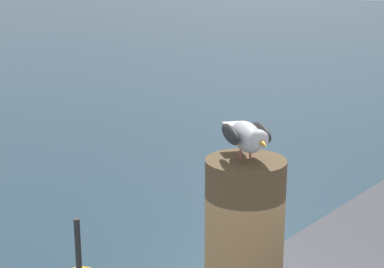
{
  "coord_description": "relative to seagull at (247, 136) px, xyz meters",
  "views": [
    {
      "loc": [
        -0.97,
        -1.76,
        3.29
      ],
      "look_at": [
        0.7,
        -0.33,
        2.68
      ],
      "focal_mm": 56.78,
      "sensor_mm": 36.0,
      "label": 1
    }
  ],
  "objects": [
    {
      "name": "seagull",
      "position": [
        0.0,
        0.0,
        0.0
      ],
      "size": [
        0.27,
        0.34,
        0.14
      ],
      "color": "#C67360",
      "rests_on": "mooring_post"
    }
  ]
}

